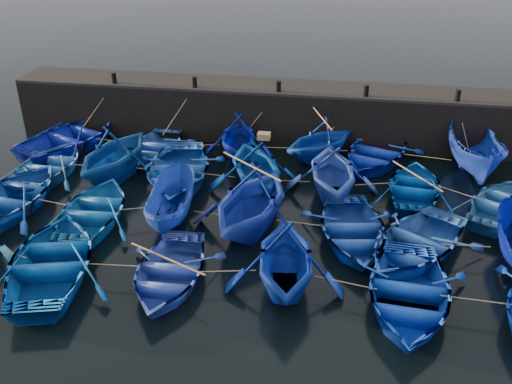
% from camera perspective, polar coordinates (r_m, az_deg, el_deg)
% --- Properties ---
extents(ground, '(120.00, 120.00, 0.00)m').
position_cam_1_polar(ground, '(19.43, -1.54, -6.22)').
color(ground, black).
rests_on(ground, ground).
extents(quay_wall, '(26.00, 2.50, 2.50)m').
position_cam_1_polar(quay_wall, '(28.15, 2.43, 7.92)').
color(quay_wall, black).
rests_on(quay_wall, ground).
extents(quay_top, '(26.00, 2.50, 0.12)m').
position_cam_1_polar(quay_top, '(27.73, 2.49, 10.46)').
color(quay_top, black).
rests_on(quay_top, quay_wall).
extents(bollard_0, '(0.24, 0.24, 0.50)m').
position_cam_1_polar(bollard_0, '(28.83, -14.02, 11.00)').
color(bollard_0, black).
rests_on(bollard_0, quay_top).
extents(bollard_1, '(0.24, 0.24, 0.50)m').
position_cam_1_polar(bollard_1, '(27.54, -6.18, 10.88)').
color(bollard_1, black).
rests_on(bollard_1, quay_top).
extents(bollard_2, '(0.24, 0.24, 0.50)m').
position_cam_1_polar(bollard_2, '(26.78, 2.26, 10.52)').
color(bollard_2, black).
rests_on(bollard_2, quay_top).
extents(bollard_3, '(0.24, 0.24, 0.50)m').
position_cam_1_polar(bollard_3, '(26.62, 10.96, 9.92)').
color(bollard_3, black).
rests_on(bollard_3, quay_top).
extents(bollard_4, '(0.24, 0.24, 0.50)m').
position_cam_1_polar(bollard_4, '(27.05, 19.54, 9.10)').
color(bollard_4, black).
rests_on(bollard_4, quay_top).
extents(boat_0, '(5.84, 6.67, 1.15)m').
position_cam_1_polar(boat_0, '(28.46, -17.93, 5.32)').
color(boat_0, navy).
rests_on(boat_0, ground).
extents(boat_1, '(3.22, 4.45, 0.91)m').
position_cam_1_polar(boat_1, '(26.68, -10.06, 4.49)').
color(boat_1, '#264FB1').
rests_on(boat_1, ground).
extents(boat_2, '(3.89, 4.34, 2.05)m').
position_cam_1_polar(boat_2, '(25.95, -1.78, 5.61)').
color(boat_2, '#021189').
rests_on(boat_2, ground).
extents(boat_3, '(5.10, 5.10, 2.04)m').
position_cam_1_polar(boat_3, '(25.72, 6.47, 5.20)').
color(boat_3, '#093397').
rests_on(boat_3, ground).
extents(boat_4, '(5.17, 6.04, 1.06)m').
position_cam_1_polar(boat_4, '(26.07, 11.84, 3.91)').
color(boat_4, '#0E28A7').
rests_on(boat_4, ground).
extents(boat_5, '(2.20, 5.25, 2.00)m').
position_cam_1_polar(boat_5, '(26.13, 21.05, 3.76)').
color(boat_5, '#1430AC').
rests_on(boat_5, ground).
extents(boat_6, '(3.49, 4.78, 0.97)m').
position_cam_1_polar(boat_6, '(25.99, -19.92, 2.58)').
color(boat_6, '#2A62A5').
rests_on(boat_6, ground).
extents(boat_7, '(4.85, 5.36, 2.45)m').
position_cam_1_polar(boat_7, '(24.56, -13.97, 3.90)').
color(boat_7, navy).
rests_on(boat_7, ground).
extents(boat_8, '(4.79, 6.08, 1.14)m').
position_cam_1_polar(boat_8, '(23.94, -7.91, 2.12)').
color(boat_8, blue).
rests_on(boat_8, ground).
extents(boat_9, '(5.24, 5.56, 2.32)m').
position_cam_1_polar(boat_9, '(22.83, 0.03, 2.70)').
color(boat_9, navy).
rests_on(boat_9, ground).
extents(boat_10, '(4.33, 4.85, 2.30)m').
position_cam_1_polar(boat_10, '(22.67, 7.71, 2.21)').
color(boat_10, blue).
rests_on(boat_10, ground).
extents(boat_11, '(3.61, 4.71, 0.91)m').
position_cam_1_polar(boat_11, '(23.56, 15.64, 0.53)').
color(boat_11, '#004090').
rests_on(boat_11, ground).
extents(boat_12, '(4.93, 5.43, 0.92)m').
position_cam_1_polar(boat_12, '(23.44, 23.49, -1.02)').
color(boat_12, teal).
rests_on(boat_12, ground).
extents(boat_13, '(4.47, 5.77, 1.10)m').
position_cam_1_polar(boat_13, '(23.69, -23.28, -0.41)').
color(boat_13, navy).
rests_on(boat_13, ground).
extents(boat_14, '(3.68, 4.92, 0.98)m').
position_cam_1_polar(boat_14, '(21.85, -15.83, -1.69)').
color(boat_14, '#105A9D').
rests_on(boat_14, ground).
extents(boat_15, '(1.91, 4.24, 1.59)m').
position_cam_1_polar(boat_15, '(21.01, -8.56, -1.14)').
color(boat_15, navy).
rests_on(boat_15, ground).
extents(boat_16, '(5.29, 5.78, 2.58)m').
position_cam_1_polar(boat_16, '(20.00, -0.48, -0.79)').
color(boat_16, '#152DA2').
rests_on(boat_16, ground).
extents(boat_17, '(4.12, 5.24, 0.99)m').
position_cam_1_polar(boat_17, '(20.07, 9.61, -3.74)').
color(boat_17, '#173F95').
rests_on(boat_17, ground).
extents(boat_18, '(5.69, 6.12, 1.03)m').
position_cam_1_polar(boat_18, '(19.80, 15.56, -4.88)').
color(boat_18, '#2151B1').
rests_on(boat_18, ground).
extents(boat_21, '(5.17, 6.25, 1.12)m').
position_cam_1_polar(boat_21, '(19.25, -19.65, -6.45)').
color(boat_21, '#05438B').
rests_on(boat_21, ground).
extents(boat_22, '(3.28, 4.51, 0.92)m').
position_cam_1_polar(boat_22, '(18.04, -8.77, -7.86)').
color(boat_22, '#2E46AE').
rests_on(boat_22, ground).
extents(boat_23, '(4.19, 4.70, 2.25)m').
position_cam_1_polar(boat_23, '(17.30, 2.95, -6.56)').
color(boat_23, navy).
rests_on(boat_23, ground).
extents(boat_24, '(4.04, 5.38, 1.06)m').
position_cam_1_polar(boat_24, '(17.45, 14.97, -9.71)').
color(boat_24, '#0B39BA').
rests_on(boat_24, ground).
extents(wooden_crate, '(0.49, 0.39, 0.24)m').
position_cam_1_polar(wooden_crate, '(22.27, 0.80, 5.63)').
color(wooden_crate, olive).
rests_on(wooden_crate, boat_9).
extents(mooring_ropes, '(18.34, 11.65, 2.10)m').
position_cam_1_polar(mooring_ropes, '(23.20, 0.68, 2.34)').
color(mooring_ropes, tan).
rests_on(mooring_ropes, ground).
extents(loose_oars, '(10.29, 12.01, 1.73)m').
position_cam_1_polar(loose_oars, '(21.13, 4.31, 1.87)').
color(loose_oars, '#99724C').
rests_on(loose_oars, ground).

